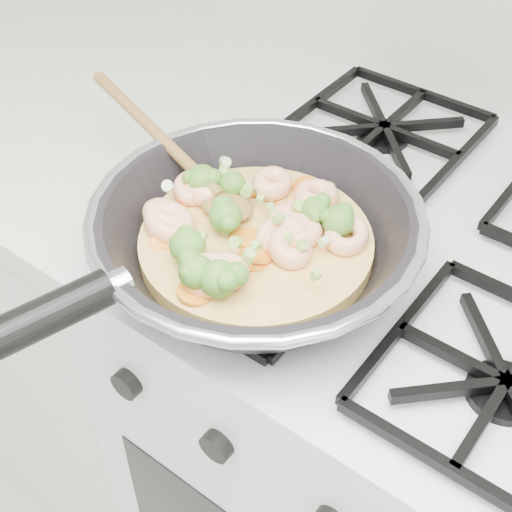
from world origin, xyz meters
The scene contains 3 objects.
stove centered at (0.00, 1.70, 0.46)m, with size 0.60×0.60×0.92m.
counter_left centered at (-0.80, 1.70, 0.45)m, with size 1.00×0.60×0.90m.
skillet centered at (-0.13, 1.53, 0.96)m, with size 0.47×0.52×0.09m.
Camera 1 is at (0.21, 1.09, 1.45)m, focal length 50.41 mm.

